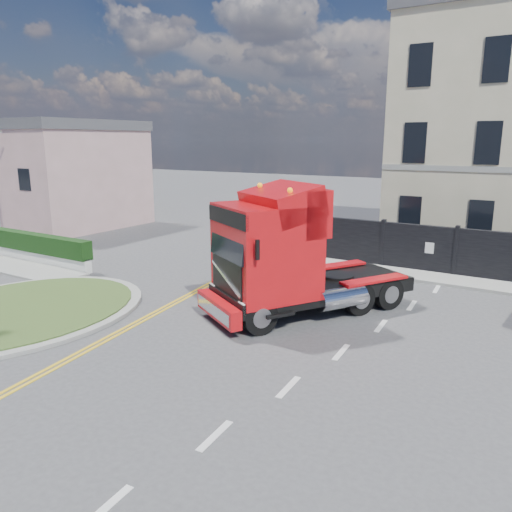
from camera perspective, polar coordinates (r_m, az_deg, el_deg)
The scene contains 8 objects.
ground at distance 15.05m, azimuth -0.27°, elevation -8.01°, with size 120.00×120.00×0.00m, color #424244.
traffic_island at distance 17.77m, azimuth -25.47°, elevation -5.70°, with size 6.80×6.80×0.17m.
hedge_wall at distance 24.87m, azimuth -24.61°, elevation 1.06°, with size 8.00×0.55×1.35m.
pavement_side at distance 24.44m, azimuth -26.57°, elevation -0.99°, with size 8.50×1.80×0.10m, color gray.
seaside_bldg_pink at distance 34.57m, azimuth -21.22°, elevation 8.22°, with size 8.00×8.00×6.00m, color #D5A6A9.
seaside_bldg_cream at distance 42.28m, azimuth -25.68°, elevation 7.88°, with size 9.00×8.00×5.00m, color beige.
pavement_far at distance 20.77m, azimuth 26.60°, elevation -3.28°, with size 20.00×1.60×0.12m, color gray.
truck at distance 15.50m, azimuth 3.25°, elevation -0.42°, with size 5.58×7.04×4.02m.
Camera 1 is at (7.42, -11.91, 5.42)m, focal length 35.00 mm.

